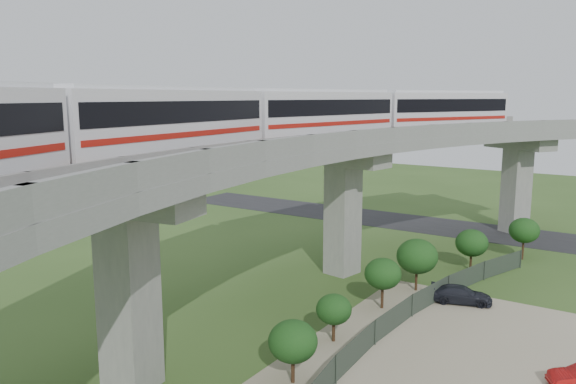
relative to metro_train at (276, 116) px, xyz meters
name	(u,v)px	position (x,y,z in m)	size (l,w,h in m)	color
ground	(252,313)	(-0.39, -2.25, -12.31)	(160.00, 160.00, 0.00)	#365321
asphalt_road	(420,224)	(-0.39, 27.75, -12.29)	(60.00, 8.00, 0.03)	#232326
viaduct	(304,176)	(3.45, -2.25, -3.26)	(19.58, 73.98, 11.40)	#99968E
metro_train	(276,116)	(0.00, 0.00, 0.00)	(11.66, 61.29, 3.64)	silver
fence	(397,338)	(9.36, -2.25, -11.56)	(3.87, 38.73, 1.50)	#2D382D
tree_0	(524,230)	(11.49, 19.68, -9.81)	(2.45, 2.45, 3.55)	#382314
tree_1	(472,243)	(8.64, 14.43, -10.13)	(2.51, 2.51, 3.24)	#382314
tree_2	(417,256)	(6.80, 7.41, -9.80)	(2.87, 2.87, 3.73)	#382314
tree_3	(383,274)	(6.20, 2.96, -9.97)	(2.36, 2.36, 3.34)	#382314
tree_4	(334,309)	(5.96, -3.09, -10.42)	(1.99, 1.99, 2.74)	#382314
tree_5	(293,341)	(6.55, -8.19, -10.20)	(2.36, 2.36, 3.12)	#382314
car_dark	(461,295)	(10.18, 6.70, -11.70)	(1.59, 3.92, 1.14)	black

